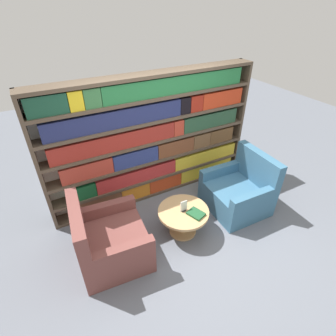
# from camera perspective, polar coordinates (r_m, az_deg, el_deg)

# --- Properties ---
(ground_plane) EXTENTS (14.00, 14.00, 0.00)m
(ground_plane) POSITION_cam_1_polar(r_m,az_deg,el_deg) (4.08, 5.37, -14.89)
(ground_plane) COLOR slate
(bookshelf) EXTENTS (3.56, 0.30, 2.12)m
(bookshelf) POSITION_cam_1_polar(r_m,az_deg,el_deg) (4.33, -3.11, 6.25)
(bookshelf) COLOR silver
(bookshelf) RESTS_ON ground_plane
(armchair_left) EXTENTS (0.96, 1.01, 0.97)m
(armchair_left) POSITION_cam_1_polar(r_m,az_deg,el_deg) (3.70, -12.73, -15.29)
(armchair_left) COLOR brown
(armchair_left) RESTS_ON ground_plane
(armchair_right) EXTENTS (0.91, 0.97, 0.97)m
(armchair_right) POSITION_cam_1_polar(r_m,az_deg,el_deg) (4.52, 15.13, -4.97)
(armchair_right) COLOR #386684
(armchair_right) RESTS_ON ground_plane
(coffee_table) EXTENTS (0.75, 0.75, 0.43)m
(coffee_table) POSITION_cam_1_polar(r_m,az_deg,el_deg) (3.94, 3.33, -10.53)
(coffee_table) COLOR tan
(coffee_table) RESTS_ON ground_plane
(table_sign) EXTENTS (0.11, 0.06, 0.18)m
(table_sign) POSITION_cam_1_polar(r_m,az_deg,el_deg) (3.81, 3.43, -8.40)
(table_sign) COLOR black
(table_sign) RESTS_ON coffee_table
(stray_book) EXTENTS (0.24, 0.27, 0.03)m
(stray_book) POSITION_cam_1_polar(r_m,az_deg,el_deg) (3.80, 6.10, -9.85)
(stray_book) COLOR #1E512D
(stray_book) RESTS_ON coffee_table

